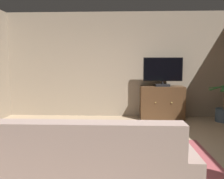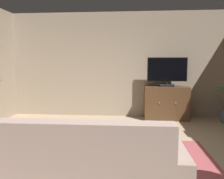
{
  "view_description": "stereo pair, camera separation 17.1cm",
  "coord_description": "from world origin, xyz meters",
  "px_view_note": "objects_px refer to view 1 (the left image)",
  "views": [
    {
      "loc": [
        0.11,
        -3.53,
        1.46
      ],
      "look_at": [
        -0.06,
        0.43,
        1.03
      ],
      "focal_mm": 38.64,
      "sensor_mm": 36.0,
      "label": 1
    },
    {
      "loc": [
        0.28,
        -3.52,
        1.46
      ],
      "look_at": [
        -0.06,
        0.43,
        1.03
      ],
      "focal_mm": 38.64,
      "sensor_mm": 36.0,
      "label": 2
    }
  ],
  "objects_px": {
    "television": "(163,71)",
    "folded_newspaper": "(96,131)",
    "sofa_floral": "(80,178)",
    "coffee_table": "(106,135)",
    "tv_cabinet": "(162,103)",
    "tv_remote": "(89,133)",
    "cat": "(29,141)",
    "potted_plant_small_fern_corner": "(224,113)"
  },
  "relations": [
    {
      "from": "television",
      "to": "folded_newspaper",
      "type": "bearing_deg",
      "value": -118.89
    },
    {
      "from": "sofa_floral",
      "to": "coffee_table",
      "type": "bearing_deg",
      "value": 83.27
    },
    {
      "from": "coffee_table",
      "to": "folded_newspaper",
      "type": "distance_m",
      "value": 0.16
    },
    {
      "from": "tv_cabinet",
      "to": "tv_remote",
      "type": "height_order",
      "value": "tv_cabinet"
    },
    {
      "from": "tv_remote",
      "to": "cat",
      "type": "relative_size",
      "value": 0.25
    },
    {
      "from": "tv_cabinet",
      "to": "tv_remote",
      "type": "bearing_deg",
      "value": -118.87
    },
    {
      "from": "television",
      "to": "potted_plant_small_fern_corner",
      "type": "bearing_deg",
      "value": -7.84
    },
    {
      "from": "cat",
      "to": "tv_remote",
      "type": "bearing_deg",
      "value": -27.18
    },
    {
      "from": "potted_plant_small_fern_corner",
      "to": "coffee_table",
      "type": "bearing_deg",
      "value": -139.11
    },
    {
      "from": "coffee_table",
      "to": "potted_plant_small_fern_corner",
      "type": "relative_size",
      "value": 1.11
    },
    {
      "from": "television",
      "to": "cat",
      "type": "height_order",
      "value": "television"
    },
    {
      "from": "cat",
      "to": "television",
      "type": "bearing_deg",
      "value": 38.51
    },
    {
      "from": "tv_remote",
      "to": "coffee_table",
      "type": "bearing_deg",
      "value": 31.7
    },
    {
      "from": "television",
      "to": "folded_newspaper",
      "type": "xyz_separation_m",
      "value": [
        -1.46,
        -2.64,
        -0.86
      ]
    },
    {
      "from": "coffee_table",
      "to": "tv_cabinet",
      "type": "bearing_deg",
      "value": 64.21
    },
    {
      "from": "cat",
      "to": "tv_cabinet",
      "type": "bearing_deg",
      "value": 39.19
    },
    {
      "from": "folded_newspaper",
      "to": "potted_plant_small_fern_corner",
      "type": "distance_m",
      "value": 3.84
    },
    {
      "from": "tv_cabinet",
      "to": "folded_newspaper",
      "type": "relative_size",
      "value": 3.76
    },
    {
      "from": "television",
      "to": "potted_plant_small_fern_corner",
      "type": "height_order",
      "value": "television"
    },
    {
      "from": "tv_remote",
      "to": "cat",
      "type": "xyz_separation_m",
      "value": [
        -1.17,
        0.6,
        -0.33
      ]
    },
    {
      "from": "tv_remote",
      "to": "folded_newspaper",
      "type": "xyz_separation_m",
      "value": [
        0.1,
        0.13,
        -0.01
      ]
    },
    {
      "from": "folded_newspaper",
      "to": "coffee_table",
      "type": "bearing_deg",
      "value": -7.12
    },
    {
      "from": "potted_plant_small_fern_corner",
      "to": "cat",
      "type": "bearing_deg",
      "value": -155.19
    },
    {
      "from": "television",
      "to": "folded_newspaper",
      "type": "relative_size",
      "value": 3.35
    },
    {
      "from": "tv_cabinet",
      "to": "sofa_floral",
      "type": "distance_m",
      "value": 4.33
    },
    {
      "from": "tv_cabinet",
      "to": "sofa_floral",
      "type": "relative_size",
      "value": 0.51
    },
    {
      "from": "tv_remote",
      "to": "potted_plant_small_fern_corner",
      "type": "distance_m",
      "value": 3.99
    },
    {
      "from": "tv_remote",
      "to": "sofa_floral",
      "type": "height_order",
      "value": "sofa_floral"
    },
    {
      "from": "folded_newspaper",
      "to": "sofa_floral",
      "type": "bearing_deg",
      "value": -93.93
    },
    {
      "from": "tv_cabinet",
      "to": "television",
      "type": "relative_size",
      "value": 1.12
    },
    {
      "from": "sofa_floral",
      "to": "tv_remote",
      "type": "bearing_deg",
      "value": 93.94
    },
    {
      "from": "potted_plant_small_fern_corner",
      "to": "sofa_floral",
      "type": "bearing_deg",
      "value": -128.02
    },
    {
      "from": "tv_remote",
      "to": "tv_cabinet",
      "type": "bearing_deg",
      "value": 67.68
    },
    {
      "from": "tv_cabinet",
      "to": "folded_newspaper",
      "type": "bearing_deg",
      "value": -118.41
    },
    {
      "from": "coffee_table",
      "to": "folded_newspaper",
      "type": "xyz_separation_m",
      "value": [
        -0.15,
        0.01,
        0.05
      ]
    },
    {
      "from": "folded_newspaper",
      "to": "cat",
      "type": "height_order",
      "value": "folded_newspaper"
    },
    {
      "from": "television",
      "to": "potted_plant_small_fern_corner",
      "type": "distance_m",
      "value": 1.85
    },
    {
      "from": "television",
      "to": "sofa_floral",
      "type": "height_order",
      "value": "television"
    },
    {
      "from": "tv_cabinet",
      "to": "tv_remote",
      "type": "distance_m",
      "value": 3.22
    },
    {
      "from": "potted_plant_small_fern_corner",
      "to": "cat",
      "type": "relative_size",
      "value": 1.38
    },
    {
      "from": "coffee_table",
      "to": "sofa_floral",
      "type": "height_order",
      "value": "sofa_floral"
    },
    {
      "from": "tv_cabinet",
      "to": "tv_remote",
      "type": "relative_size",
      "value": 6.63
    }
  ]
}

